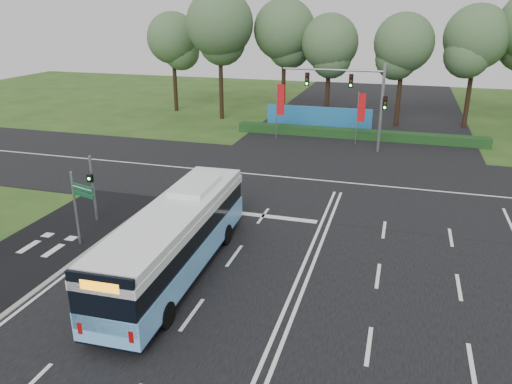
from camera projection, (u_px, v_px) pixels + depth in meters
ground at (303, 266)px, 22.57m from camera, size 120.00×120.00×0.00m
road_main at (303, 266)px, 22.56m from camera, size 20.00×120.00×0.04m
road_cross at (339, 182)px, 33.36m from camera, size 120.00×14.00×0.05m
bike_path at (27, 259)px, 23.19m from camera, size 5.00×18.00×0.06m
kerb_strip at (71, 265)px, 22.54m from camera, size 0.25×18.00×0.12m
city_bus at (176, 239)px, 21.34m from camera, size 2.83×11.87×3.39m
pedestrian_signal at (93, 187)px, 26.62m from camera, size 0.31×0.43×3.71m
street_sign at (79, 201)px, 23.61m from camera, size 1.43×0.49×3.80m
banner_flag_left at (280, 103)px, 43.23m from camera, size 0.73×0.12×4.97m
banner_flag_mid at (360, 111)px, 41.65m from camera, size 0.66×0.11×4.47m
traffic_light_gantry at (359, 93)px, 39.34m from camera, size 8.41×0.28×7.00m
hedge at (358, 134)px, 44.47m from camera, size 22.00×1.20×0.80m
blue_hoarding at (319, 118)px, 47.54m from camera, size 10.00×0.30×2.20m
eucalyptus_row at (384, 32)px, 47.20m from camera, size 48.07×9.56×12.94m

